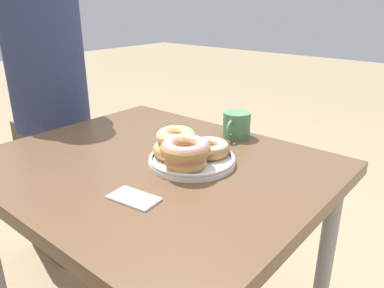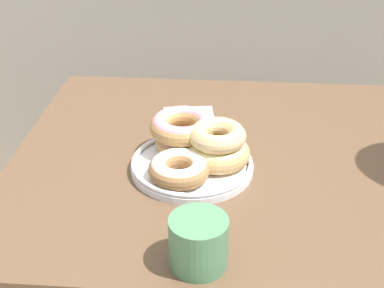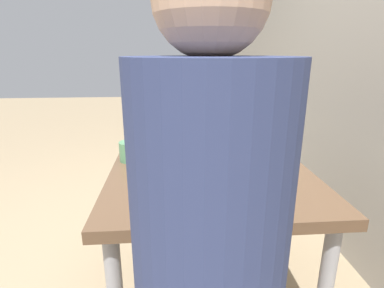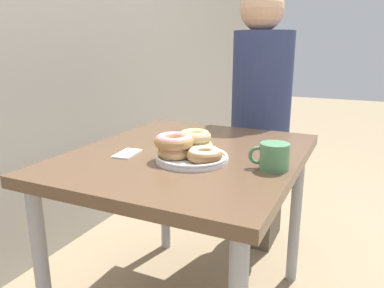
{
  "view_description": "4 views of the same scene",
  "coord_description": "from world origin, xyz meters",
  "px_view_note": "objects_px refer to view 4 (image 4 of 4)",
  "views": [
    {
      "loc": [
        -0.73,
        0.94,
        1.14
      ],
      "look_at": [
        -0.1,
        0.19,
        0.76
      ],
      "focal_mm": 35.0,
      "sensor_mm": 36.0,
      "label": 1
    },
    {
      "loc": [
        -0.03,
        -0.72,
        1.29
      ],
      "look_at": [
        -0.1,
        0.19,
        0.76
      ],
      "focal_mm": 50.0,
      "sensor_mm": 36.0,
      "label": 2
    },
    {
      "loc": [
        1.19,
        0.09,
        1.16
      ],
      "look_at": [
        -0.1,
        0.19,
        0.76
      ],
      "focal_mm": 28.0,
      "sensor_mm": 36.0,
      "label": 3
    },
    {
      "loc": [
        -1.2,
        -0.33,
        1.09
      ],
      "look_at": [
        -0.1,
        0.19,
        0.76
      ],
      "focal_mm": 35.0,
      "sensor_mm": 36.0,
      "label": 4
    }
  ],
  "objects_px": {
    "donut_plate": "(189,148)",
    "napkin": "(127,154)",
    "coffee_mug": "(274,156)",
    "person_figure": "(261,119)",
    "dining_table": "(188,173)"
  },
  "relations": [
    {
      "from": "dining_table",
      "to": "coffee_mug",
      "type": "xyz_separation_m",
      "value": [
        -0.07,
        -0.33,
        0.13
      ]
    },
    {
      "from": "dining_table",
      "to": "person_figure",
      "type": "relative_size",
      "value": 0.71
    },
    {
      "from": "coffee_mug",
      "to": "dining_table",
      "type": "bearing_deg",
      "value": 78.77
    },
    {
      "from": "dining_table",
      "to": "donut_plate",
      "type": "height_order",
      "value": "donut_plate"
    },
    {
      "from": "donut_plate",
      "to": "napkin",
      "type": "relative_size",
      "value": 2.15
    },
    {
      "from": "coffee_mug",
      "to": "napkin",
      "type": "xyz_separation_m",
      "value": [
        -0.06,
        0.52,
        -0.04
      ]
    },
    {
      "from": "donut_plate",
      "to": "napkin",
      "type": "distance_m",
      "value": 0.24
    },
    {
      "from": "person_figure",
      "to": "napkin",
      "type": "height_order",
      "value": "person_figure"
    },
    {
      "from": "donut_plate",
      "to": "coffee_mug",
      "type": "relative_size",
      "value": 2.12
    },
    {
      "from": "donut_plate",
      "to": "person_figure",
      "type": "bearing_deg",
      "value": -2.89
    },
    {
      "from": "dining_table",
      "to": "person_figure",
      "type": "height_order",
      "value": "person_figure"
    },
    {
      "from": "person_figure",
      "to": "napkin",
      "type": "bearing_deg",
      "value": 161.73
    },
    {
      "from": "napkin",
      "to": "donut_plate",
      "type": "bearing_deg",
      "value": -81.88
    },
    {
      "from": "person_figure",
      "to": "coffee_mug",
      "type": "bearing_deg",
      "value": -162.35
    },
    {
      "from": "donut_plate",
      "to": "coffee_mug",
      "type": "distance_m",
      "value": 0.29
    }
  ]
}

